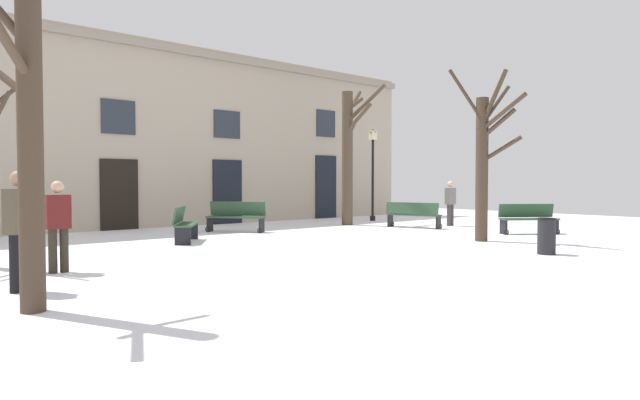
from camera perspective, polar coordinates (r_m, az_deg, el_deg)
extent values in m
plane|color=white|center=(11.60, 6.12, -5.74)|extent=(35.07, 35.07, 0.00)
cube|color=tan|center=(19.56, -15.08, 6.62)|extent=(21.92, 0.40, 6.34)
cube|color=gray|center=(19.80, -14.84, 15.13)|extent=(21.92, 0.30, 0.24)
cube|color=black|center=(18.50, -20.50, 0.55)|extent=(1.21, 0.08, 2.29)
cube|color=#262D38|center=(18.62, -20.59, 8.24)|extent=(1.09, 0.06, 1.10)
cube|color=black|center=(20.21, -9.79, 0.86)|extent=(1.21, 0.08, 2.37)
cube|color=#262D38|center=(20.32, -9.83, 7.90)|extent=(1.09, 0.06, 1.01)
cube|color=black|center=(23.05, 0.62, 1.40)|extent=(1.14, 0.08, 2.68)
cube|color=#262D38|center=(23.18, 0.62, 8.10)|extent=(1.03, 0.06, 1.14)
cylinder|color=#423326|center=(7.21, -28.37, 6.31)|extent=(0.28, 0.28, 4.24)
cylinder|color=#423326|center=(6.92, -30.22, 14.19)|extent=(0.70, 0.88, 0.68)
cylinder|color=#423326|center=(7.95, -27.94, 17.38)|extent=(0.48, 1.01, 1.65)
cylinder|color=#423326|center=(14.62, 16.78, 3.09)|extent=(0.32, 0.32, 3.73)
cylinder|color=#423326|center=(14.69, 15.22, 10.67)|extent=(0.74, 0.69, 1.36)
cylinder|color=#423326|center=(14.57, 18.67, 5.12)|extent=(0.49, 0.98, 0.69)
cylinder|color=#423326|center=(14.89, 18.11, 9.52)|extent=(0.70, 0.52, 1.04)
cylinder|color=#423326|center=(14.31, 18.84, 8.79)|extent=(0.29, 1.36, 0.84)
cylinder|color=#423326|center=(14.51, 17.95, 10.28)|extent=(0.28, 0.87, 1.33)
cylinder|color=#423326|center=(14.52, 18.37, 7.68)|extent=(0.24, 0.93, 0.75)
cylinder|color=#4C3D2D|center=(19.35, 2.91, 4.41)|extent=(0.39, 0.39, 4.78)
cylinder|color=#4C3D2D|center=(19.03, 4.11, 8.67)|extent=(0.19, 1.27, 0.93)
cylinder|color=#4C3D2D|center=(19.17, 4.86, 10.14)|extent=(0.56, 1.55, 1.28)
cylinder|color=#4C3D2D|center=(19.80, 3.38, 7.48)|extent=(0.86, 0.47, 0.78)
cylinder|color=#4C3D2D|center=(19.91, 3.70, 10.10)|extent=(0.99, 0.32, 0.62)
cylinder|color=#4C3D2D|center=(20.28, 3.59, 10.25)|extent=(1.48, 0.91, 1.12)
cylinder|color=black|center=(21.55, 5.61, 2.08)|extent=(0.10, 0.10, 3.23)
cylinder|color=black|center=(21.59, 5.60, -1.94)|extent=(0.22, 0.22, 0.20)
cube|color=beige|center=(21.63, 5.63, 6.84)|extent=(0.24, 0.24, 0.36)
cone|color=black|center=(21.64, 5.63, 7.31)|extent=(0.30, 0.30, 0.14)
cylinder|color=black|center=(12.46, 22.88, -3.62)|extent=(0.37, 0.37, 0.75)
torus|color=black|center=(12.43, 22.91, -1.84)|extent=(0.40, 0.40, 0.04)
cube|color=#2D4C33|center=(14.23, -13.94, -2.53)|extent=(1.21, 1.48, 0.05)
cube|color=#2D4C33|center=(14.24, -14.71, -1.52)|extent=(0.96, 1.31, 0.42)
cube|color=black|center=(13.56, -14.35, -3.71)|extent=(0.35, 0.27, 0.45)
torus|color=black|center=(13.56, -13.66, -4.34)|extent=(0.12, 0.16, 0.17)
cube|color=black|center=(14.93, -13.55, -3.20)|extent=(0.35, 0.27, 0.45)
torus|color=black|center=(14.92, -12.92, -3.76)|extent=(0.12, 0.16, 0.17)
cube|color=#2D4C33|center=(18.44, 9.92, -1.56)|extent=(0.98, 1.87, 0.05)
cube|color=#2D4C33|center=(18.25, 9.71, -0.87)|extent=(0.67, 1.77, 0.38)
cube|color=black|center=(18.16, 12.45, -2.32)|extent=(0.37, 0.18, 0.44)
torus|color=black|center=(18.32, 12.60, -2.72)|extent=(0.08, 0.17, 0.17)
cube|color=black|center=(18.78, 7.47, -2.15)|extent=(0.37, 0.18, 0.44)
torus|color=black|center=(18.93, 7.66, -2.54)|extent=(0.08, 0.17, 0.17)
cube|color=#2D4C33|center=(17.13, 21.29, -1.90)|extent=(1.65, 1.35, 0.05)
cube|color=#2D4C33|center=(17.30, 20.99, -1.05)|extent=(1.44, 1.07, 0.41)
cube|color=black|center=(16.81, 18.88, -2.70)|extent=(0.29, 0.37, 0.45)
torus|color=black|center=(16.66, 19.12, -3.23)|extent=(0.16, 0.12, 0.17)
cube|color=black|center=(17.51, 23.59, -2.58)|extent=(0.29, 0.37, 0.45)
torus|color=black|center=(17.36, 23.87, -3.09)|extent=(0.16, 0.12, 0.17)
cube|color=#2D4C33|center=(16.78, -8.96, -1.81)|extent=(1.43, 1.70, 0.05)
cube|color=#2D4C33|center=(16.94, -8.72, -0.90)|extent=(1.19, 1.51, 0.43)
cube|color=black|center=(17.12, -11.59, -2.53)|extent=(0.34, 0.28, 0.46)
torus|color=black|center=(16.98, -11.81, -3.07)|extent=(0.13, 0.15, 0.17)
cube|color=black|center=(16.50, -6.21, -2.66)|extent=(0.34, 0.28, 0.46)
torus|color=black|center=(16.36, -6.39, -3.23)|extent=(0.13, 0.15, 0.17)
cylinder|color=black|center=(8.61, -29.63, -5.90)|extent=(0.14, 0.14, 0.82)
cylinder|color=black|center=(8.73, -28.77, -5.77)|extent=(0.14, 0.14, 0.82)
cube|color=#4C4233|center=(8.61, -29.27, -1.06)|extent=(0.44, 0.39, 0.63)
sphere|color=#9E755B|center=(8.60, -29.32, 1.99)|extent=(0.22, 0.22, 0.22)
cylinder|color=#403D3A|center=(19.56, 13.79, -1.56)|extent=(0.14, 0.14, 0.76)
cylinder|color=#403D3A|center=(19.41, 13.49, -1.58)|extent=(0.14, 0.14, 0.76)
cube|color=slate|center=(19.46, 13.66, 0.40)|extent=(0.39, 0.23, 0.58)
sphere|color=beige|center=(19.45, 13.67, 1.66)|extent=(0.21, 0.21, 0.21)
cylinder|color=#2D271E|center=(10.16, -26.47, -4.88)|extent=(0.14, 0.14, 0.75)
cylinder|color=#2D271E|center=(10.20, -25.49, -4.84)|extent=(0.14, 0.14, 0.75)
cube|color=#591919|center=(10.12, -26.03, -1.13)|extent=(0.38, 0.23, 0.58)
sphere|color=tan|center=(10.11, -26.07, 1.26)|extent=(0.21, 0.21, 0.21)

